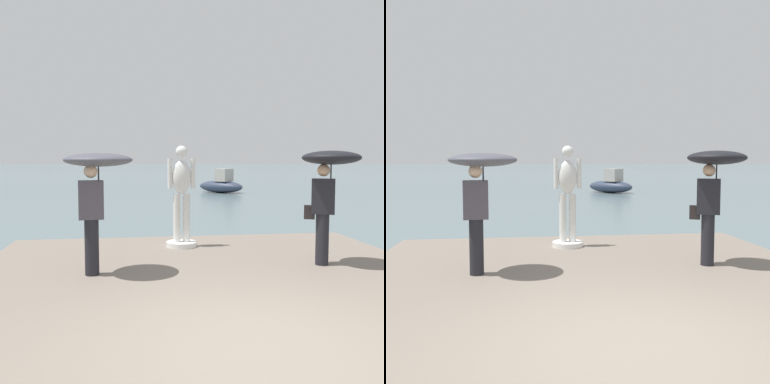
# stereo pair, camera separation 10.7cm
# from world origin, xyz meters

# --- Properties ---
(ground_plane) EXTENTS (400.00, 400.00, 0.00)m
(ground_plane) POSITION_xyz_m (0.00, 40.00, 0.00)
(ground_plane) COLOR slate
(pier) EXTENTS (7.59, 9.18, 0.40)m
(pier) POSITION_xyz_m (0.00, 1.59, 0.20)
(pier) COLOR slate
(pier) RESTS_ON ground
(statue_white_figure) EXTENTS (0.64, 0.64, 2.09)m
(statue_white_figure) POSITION_xyz_m (-0.19, 4.96, 1.36)
(statue_white_figure) COLOR white
(statue_white_figure) RESTS_ON pier
(onlooker_left) EXTENTS (1.16, 1.17, 1.91)m
(onlooker_left) POSITION_xyz_m (-1.76, 2.96, 1.93)
(onlooker_left) COLOR black
(onlooker_left) RESTS_ON pier
(onlooker_right) EXTENTS (1.29, 1.30, 1.96)m
(onlooker_right) POSITION_xyz_m (2.09, 3.04, 1.93)
(onlooker_right) COLOR black
(onlooker_right) RESTS_ON pier
(boat_far) EXTENTS (3.32, 3.39, 1.61)m
(boat_far) POSITION_xyz_m (4.82, 24.77, 0.54)
(boat_far) COLOR #2D384C
(boat_far) RESTS_ON ground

